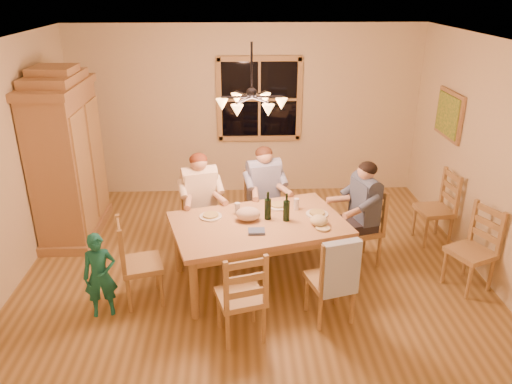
{
  "coord_description": "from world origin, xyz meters",
  "views": [
    {
      "loc": [
        -0.18,
        -5.3,
        3.28
      ],
      "look_at": [
        0.05,
        0.1,
        0.98
      ],
      "focal_mm": 35.0,
      "sensor_mm": 36.0,
      "label": 1
    }
  ],
  "objects_px": {
    "wine_bottle_a": "(268,206)",
    "chair_near_right": "(330,292)",
    "chair_far_left": "(202,229)",
    "chair_end_right": "(360,240)",
    "dining_table": "(259,230)",
    "chair_spare_back": "(432,220)",
    "armoire": "(68,161)",
    "chair_near_left": "(241,310)",
    "adult_woman": "(200,191)",
    "chandelier": "(252,102)",
    "child": "(100,275)",
    "adult_plaid_man": "(264,183)",
    "wine_bottle_b": "(286,207)",
    "adult_slate_man": "(364,201)",
    "chair_end_left": "(143,276)",
    "chair_spare_front": "(468,264)",
    "chair_far_right": "(264,220)"
  },
  "relations": [
    {
      "from": "chair_far_left",
      "to": "chair_end_left",
      "type": "distance_m",
      "value": 1.24
    },
    {
      "from": "wine_bottle_b",
      "to": "chair_far_right",
      "type": "bearing_deg",
      "value": 101.86
    },
    {
      "from": "adult_plaid_man",
      "to": "dining_table",
      "type": "bearing_deg",
      "value": 67.62
    },
    {
      "from": "chair_end_right",
      "to": "adult_plaid_man",
      "type": "xyz_separation_m",
      "value": [
        -1.16,
        0.62,
        0.54
      ]
    },
    {
      "from": "chair_far_left",
      "to": "chair_end_left",
      "type": "height_order",
      "value": "same"
    },
    {
      "from": "adult_slate_man",
      "to": "chair_end_left",
      "type": "bearing_deg",
      "value": 90.0
    },
    {
      "from": "chair_far_left",
      "to": "chair_spare_front",
      "type": "bearing_deg",
      "value": 146.66
    },
    {
      "from": "armoire",
      "to": "adult_plaid_man",
      "type": "height_order",
      "value": "armoire"
    },
    {
      "from": "armoire",
      "to": "adult_plaid_man",
      "type": "xyz_separation_m",
      "value": [
        2.6,
        -0.35,
        -0.22
      ]
    },
    {
      "from": "armoire",
      "to": "dining_table",
      "type": "xyz_separation_m",
      "value": [
        2.49,
        -1.32,
        -0.4
      ]
    },
    {
      "from": "armoire",
      "to": "chair_spare_back",
      "type": "bearing_deg",
      "value": -5.32
    },
    {
      "from": "chair_spare_front",
      "to": "dining_table",
      "type": "bearing_deg",
      "value": 59.98
    },
    {
      "from": "wine_bottle_a",
      "to": "wine_bottle_b",
      "type": "distance_m",
      "value": 0.21
    },
    {
      "from": "chair_end_left",
      "to": "wine_bottle_a",
      "type": "bearing_deg",
      "value": 91.95
    },
    {
      "from": "adult_slate_man",
      "to": "chair_spare_front",
      "type": "distance_m",
      "value": 1.37
    },
    {
      "from": "chandelier",
      "to": "child",
      "type": "height_order",
      "value": "chandelier"
    },
    {
      "from": "chandelier",
      "to": "child",
      "type": "relative_size",
      "value": 0.82
    },
    {
      "from": "armoire",
      "to": "adult_slate_man",
      "type": "bearing_deg",
      "value": -14.36
    },
    {
      "from": "chair_end_right",
      "to": "chair_spare_front",
      "type": "distance_m",
      "value": 1.26
    },
    {
      "from": "chair_far_left",
      "to": "wine_bottle_b",
      "type": "bearing_deg",
      "value": 129.36
    },
    {
      "from": "chair_end_right",
      "to": "adult_slate_man",
      "type": "height_order",
      "value": "adult_slate_man"
    },
    {
      "from": "chandelier",
      "to": "child",
      "type": "distance_m",
      "value": 2.42
    },
    {
      "from": "chair_spare_back",
      "to": "adult_slate_man",
      "type": "bearing_deg",
      "value": 108.5
    },
    {
      "from": "chair_end_left",
      "to": "adult_woman",
      "type": "height_order",
      "value": "adult_woman"
    },
    {
      "from": "chair_end_right",
      "to": "wine_bottle_b",
      "type": "xyz_separation_m",
      "value": [
        -0.97,
        -0.33,
        0.62
      ]
    },
    {
      "from": "dining_table",
      "to": "chair_spare_back",
      "type": "height_order",
      "value": "chair_spare_back"
    },
    {
      "from": "adult_woman",
      "to": "chair_spare_back",
      "type": "distance_m",
      "value": 3.14
    },
    {
      "from": "chair_end_right",
      "to": "child",
      "type": "xyz_separation_m",
      "value": [
        -2.95,
        -0.94,
        0.17
      ]
    },
    {
      "from": "chair_near_left",
      "to": "child",
      "type": "relative_size",
      "value": 1.05
    },
    {
      "from": "chair_spare_front",
      "to": "adult_plaid_man",
      "type": "bearing_deg",
      "value": 37.68
    },
    {
      "from": "chair_near_right",
      "to": "adult_plaid_man",
      "type": "xyz_separation_m",
      "value": [
        -0.59,
        1.71,
        0.54
      ]
    },
    {
      "from": "dining_table",
      "to": "chair_spare_back",
      "type": "xyz_separation_m",
      "value": [
        2.39,
        0.87,
        -0.36
      ]
    },
    {
      "from": "chair_spare_back",
      "to": "armoire",
      "type": "bearing_deg",
      "value": 78.39
    },
    {
      "from": "adult_woman",
      "to": "wine_bottle_b",
      "type": "bearing_deg",
      "value": 129.36
    },
    {
      "from": "armoire",
      "to": "chair_far_left",
      "type": "bearing_deg",
      "value": -17.91
    },
    {
      "from": "chair_end_left",
      "to": "chair_spare_front",
      "type": "height_order",
      "value": "same"
    },
    {
      "from": "chair_far_left",
      "to": "chair_end_right",
      "type": "relative_size",
      "value": 1.0
    },
    {
      "from": "chair_far_right",
      "to": "wine_bottle_b",
      "type": "distance_m",
      "value": 1.15
    },
    {
      "from": "child",
      "to": "chair_spare_back",
      "type": "xyz_separation_m",
      "value": [
        4.05,
        1.45,
        -0.17
      ]
    },
    {
      "from": "chair_near_right",
      "to": "wine_bottle_a",
      "type": "xyz_separation_m",
      "value": [
        -0.59,
        0.82,
        0.62
      ]
    },
    {
      "from": "chair_near_left",
      "to": "adult_plaid_man",
      "type": "height_order",
      "value": "adult_plaid_man"
    },
    {
      "from": "chair_near_left",
      "to": "adult_plaid_man",
      "type": "relative_size",
      "value": 1.13
    },
    {
      "from": "chair_near_left",
      "to": "adult_slate_man",
      "type": "distance_m",
      "value": 2.09
    },
    {
      "from": "chair_far_left",
      "to": "child",
      "type": "distance_m",
      "value": 1.65
    },
    {
      "from": "dining_table",
      "to": "wine_bottle_b",
      "type": "relative_size",
      "value": 6.54
    },
    {
      "from": "armoire",
      "to": "chair_near_left",
      "type": "relative_size",
      "value": 2.32
    },
    {
      "from": "chair_near_left",
      "to": "child",
      "type": "xyz_separation_m",
      "value": [
        -1.45,
        0.41,
        0.17
      ]
    },
    {
      "from": "chair_far_right",
      "to": "adult_slate_man",
      "type": "height_order",
      "value": "adult_slate_man"
    },
    {
      "from": "dining_table",
      "to": "chair_near_left",
      "type": "distance_m",
      "value": 1.08
    },
    {
      "from": "wine_bottle_a",
      "to": "chair_near_right",
      "type": "bearing_deg",
      "value": -54.25
    }
  ]
}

